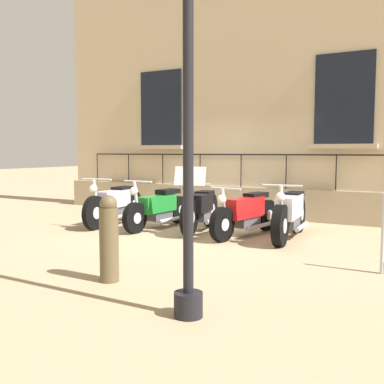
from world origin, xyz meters
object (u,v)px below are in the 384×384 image
Objects in this scene: bollard at (109,238)px; motorcycle_red at (246,213)px; motorcycle_black at (200,208)px; motorcycle_white at (290,214)px; motorcycle_green at (158,208)px; motorcycle_silver at (114,204)px.

motorcycle_red is at bearing 174.70° from bollard.
motorcycle_white is (-0.10, 1.79, -0.01)m from motorcycle_black.
motorcycle_black is 0.92× the size of motorcycle_red.
motorcycle_green is 1.98× the size of bollard.
motorcycle_black is 1.79m from motorcycle_white.
bollard reaches higher than motorcycle_silver.
bollard reaches higher than motorcycle_red.
motorcycle_red is at bearing -82.32° from motorcycle_white.
bollard is at bearing 10.03° from motorcycle_black.
motorcycle_black is at bearing -90.36° from motorcycle_red.
bollard reaches higher than motorcycle_white.
motorcycle_black is 3.68m from bollard.
motorcycle_green is at bearing -86.23° from motorcycle_white.
motorcycle_red is 0.82m from motorcycle_white.
motorcycle_black is 0.98m from motorcycle_red.
motorcycle_red is at bearing 92.10° from motorcycle_green.
motorcycle_black reaches higher than motorcycle_white.
motorcycle_silver is at bearing -142.66° from bollard.
motorcycle_green reaches higher than motorcycle_red.
motorcycle_silver is at bearing -87.10° from motorcycle_red.
motorcycle_red is (0.01, 0.98, -0.04)m from motorcycle_black.
motorcycle_red is at bearing 89.64° from motorcycle_black.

